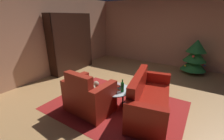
% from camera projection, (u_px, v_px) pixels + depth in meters
% --- Properties ---
extents(ground_plane, '(8.09, 8.09, 0.00)m').
position_uv_depth(ground_plane, '(124.00, 96.00, 3.93)').
color(ground_plane, tan).
extents(wall_back, '(5.89, 0.06, 2.65)m').
position_uv_depth(wall_back, '(164.00, 33.00, 6.19)').
color(wall_back, tan).
rests_on(wall_back, ground).
extents(wall_left, '(0.06, 6.86, 2.65)m').
position_uv_depth(wall_left, '(47.00, 37.00, 4.95)').
color(wall_left, tan).
rests_on(wall_left, ground).
extents(area_rug, '(2.97, 2.19, 0.01)m').
position_uv_depth(area_rug, '(116.00, 105.00, 3.52)').
color(area_rug, maroon).
rests_on(area_rug, ground).
extents(bookshelf_unit, '(0.40, 1.79, 2.08)m').
position_uv_depth(bookshelf_unit, '(74.00, 43.00, 5.61)').
color(bookshelf_unit, black).
rests_on(bookshelf_unit, ground).
extents(armchair_red, '(1.02, 0.76, 0.95)m').
position_uv_depth(armchair_red, '(88.00, 97.00, 3.22)').
color(armchair_red, maroon).
rests_on(armchair_red, ground).
extents(couch_red, '(1.04, 1.83, 0.85)m').
position_uv_depth(couch_red, '(148.00, 100.00, 3.20)').
color(couch_red, maroon).
rests_on(couch_red, ground).
extents(coffee_table, '(0.70, 0.70, 0.41)m').
position_uv_depth(coffee_table, '(115.00, 91.00, 3.43)').
color(coffee_table, black).
rests_on(coffee_table, ground).
extents(book_stack_on_table, '(0.23, 0.18, 0.13)m').
position_uv_depth(book_stack_on_table, '(118.00, 86.00, 3.40)').
color(book_stack_on_table, red).
rests_on(book_stack_on_table, coffee_table).
extents(bottle_on_table, '(0.07, 0.07, 0.29)m').
position_uv_depth(bottle_on_table, '(122.00, 87.00, 3.26)').
color(bottle_on_table, '#14611F').
rests_on(bottle_on_table, coffee_table).
extents(decorated_tree, '(0.85, 0.85, 1.23)m').
position_uv_depth(decorated_tree, '(195.00, 57.00, 5.28)').
color(decorated_tree, brown).
rests_on(decorated_tree, ground).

